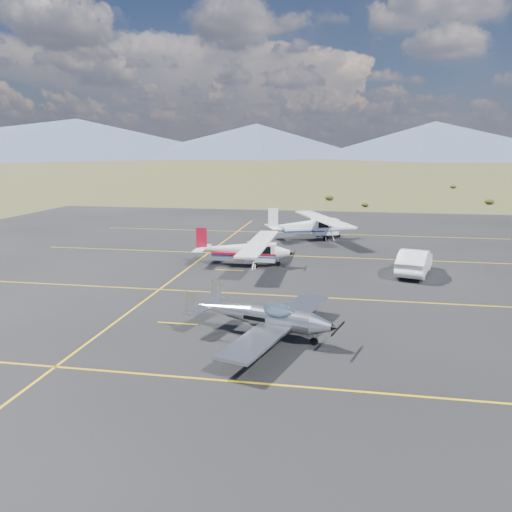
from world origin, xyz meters
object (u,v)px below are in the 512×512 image
(aircraft_low_wing, at_px, (266,317))
(sedan, at_px, (414,262))
(aircraft_cessna, at_px, (245,249))
(aircraft_plain, at_px, (311,225))

(aircraft_low_wing, relative_size, sedan, 1.76)
(sedan, bearing_deg, aircraft_cessna, 11.84)
(aircraft_low_wing, height_order, aircraft_plain, aircraft_plain)
(aircraft_plain, bearing_deg, aircraft_low_wing, -113.53)
(aircraft_low_wing, bearing_deg, sedan, 74.63)
(aircraft_cessna, bearing_deg, aircraft_low_wing, -75.15)
(aircraft_low_wing, relative_size, aircraft_plain, 0.79)
(sedan, bearing_deg, aircraft_plain, -42.61)
(aircraft_low_wing, distance_m, aircraft_plain, 25.28)
(aircraft_low_wing, height_order, sedan, aircraft_low_wing)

